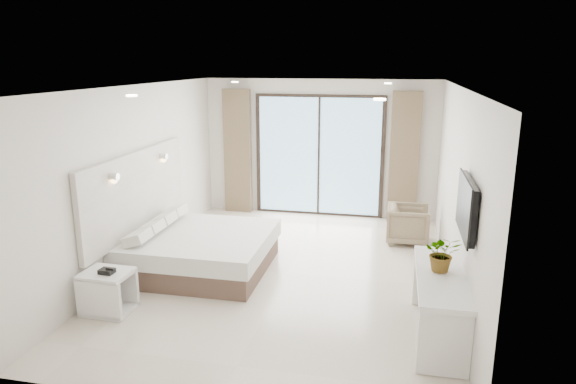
% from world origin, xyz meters
% --- Properties ---
extents(ground, '(6.20, 6.20, 0.00)m').
position_xyz_m(ground, '(0.00, 0.00, 0.00)').
color(ground, beige).
rests_on(ground, ground).
extents(room_shell, '(4.62, 6.22, 2.72)m').
position_xyz_m(room_shell, '(-0.20, 0.71, 1.58)').
color(room_shell, silver).
rests_on(room_shell, ground).
extents(bed, '(2.01, 1.92, 0.70)m').
position_xyz_m(bed, '(-1.30, -0.11, 0.30)').
color(bed, brown).
rests_on(bed, ground).
extents(nightstand, '(0.60, 0.50, 0.53)m').
position_xyz_m(nightstand, '(-1.92, -1.62, 0.27)').
color(nightstand, white).
rests_on(nightstand, ground).
extents(phone, '(0.18, 0.14, 0.06)m').
position_xyz_m(phone, '(-1.88, -1.66, 0.56)').
color(phone, black).
rests_on(phone, nightstand).
extents(console_desk, '(0.53, 1.71, 0.77)m').
position_xyz_m(console_desk, '(2.04, -1.39, 0.57)').
color(console_desk, white).
rests_on(console_desk, ground).
extents(plant, '(0.40, 0.44, 0.33)m').
position_xyz_m(plant, '(2.04, -1.32, 0.94)').
color(plant, '#33662D').
rests_on(plant, console_desk).
extents(armchair, '(0.65, 0.69, 0.71)m').
position_xyz_m(armchair, '(1.75, 1.74, 0.35)').
color(armchair, '#807054').
rests_on(armchair, ground).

